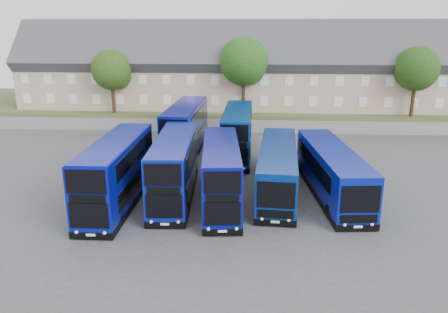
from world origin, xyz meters
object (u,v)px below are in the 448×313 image
dd_front_mid (175,168)px  coach_east_a (278,170)px  tree_mid (245,63)px  tree_far (445,63)px  tree_west (113,71)px  tree_east (417,70)px  dd_front_left (117,174)px

dd_front_mid → coach_east_a: size_ratio=0.87×
tree_mid → tree_far: size_ratio=1.06×
dd_front_mid → tree_west: tree_west is taller
tree_east → coach_east_a: bearing=-129.4°
tree_far → tree_west: bearing=-170.5°
coach_east_a → tree_far: 36.57m
dd_front_left → tree_east: 37.62m
dd_front_left → tree_far: bearing=41.5°
dd_front_left → tree_east: tree_east is taller
tree_west → tree_far: 42.58m
tree_east → tree_far: bearing=49.4°
dd_front_left → tree_west: size_ratio=1.52×
dd_front_left → dd_front_mid: 4.17m
dd_front_mid → dd_front_left: bearing=-160.5°
dd_front_left → coach_east_a: dd_front_left is taller
coach_east_a → tree_east: (17.06, 20.75, 5.65)m
coach_east_a → tree_far: size_ratio=1.51×
coach_east_a → tree_west: tree_west is taller
coach_east_a → tree_east: size_ratio=1.61×
dd_front_mid → tree_west: bearing=113.9°
dd_front_mid → tree_far: 42.83m
dd_front_left → dd_front_mid: (3.86, 1.59, -0.06)m
tree_west → tree_mid: tree_mid is taller
tree_far → dd_front_mid: bearing=-136.3°
tree_west → coach_east_a: bearing=-47.6°
dd_front_mid → coach_east_a: dd_front_mid is taller
tree_mid → tree_far: bearing=14.0°
dd_front_left → coach_east_a: size_ratio=0.89×
dd_front_left → tree_mid: size_ratio=1.27×
dd_front_left → tree_west: tree_west is taller
tree_mid → tree_east: (20.00, -0.50, -0.68)m
dd_front_left → coach_east_a: (11.52, 3.17, -0.53)m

